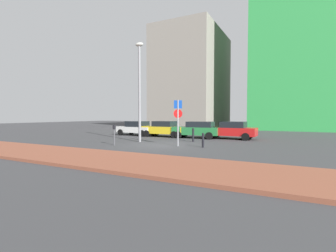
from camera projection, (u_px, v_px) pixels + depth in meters
ground_plane at (161, 145)px, 17.28m from camera, size 120.00×120.00×0.00m
sidewalk_brick at (96, 158)px, 11.52m from camera, size 40.00×3.89×0.14m
parked_car_white at (137, 128)px, 25.52m from camera, size 4.34×2.22×1.49m
parked_car_yellow at (165, 129)px, 23.96m from camera, size 4.44×2.09×1.53m
parked_car_green at (197, 129)px, 22.48m from camera, size 4.35×2.30×1.53m
parked_car_red at (231, 130)px, 21.64m from camera, size 4.54×2.15×1.55m
parking_sign_post at (178, 117)px, 16.49m from camera, size 0.58×0.20×3.14m
parking_meter at (114, 132)px, 17.02m from camera, size 0.18×0.14×1.42m
street_lamp at (140, 85)px, 19.06m from camera, size 0.70×0.36×7.76m
traffic_bollard_near at (203, 140)px, 15.89m from camera, size 0.15×0.15×0.95m
traffic_bollard_mid at (140, 134)px, 20.84m from camera, size 0.13×0.13×1.07m
traffic_bollard_far at (193, 135)px, 19.33m from camera, size 0.16×0.16×1.07m
building_colorful_midrise at (306, 44)px, 37.28m from camera, size 14.71×15.20×26.18m
building_under_construction at (193, 80)px, 45.08m from camera, size 10.36×15.60×17.25m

